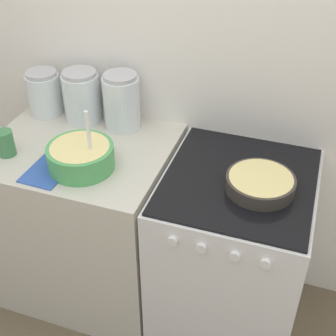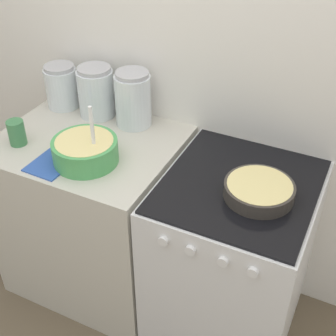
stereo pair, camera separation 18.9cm
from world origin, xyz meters
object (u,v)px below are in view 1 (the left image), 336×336
mixing_bowl (81,155)px  storage_jar_left (45,95)px  tin_can (5,143)px  storage_jar_right (122,105)px  storage_jar_middle (82,99)px  baking_pan (260,183)px  stove (231,255)px

mixing_bowl → storage_jar_left: (-0.39, 0.37, 0.04)m
tin_can → storage_jar_right: bearing=45.1°
mixing_bowl → storage_jar_left: mixing_bowl is taller
mixing_bowl → storage_jar_left: size_ratio=1.27×
storage_jar_left → tin_can: size_ratio=1.90×
storage_jar_middle → tin_can: storage_jar_middle is taller
baking_pan → storage_jar_middle: 0.96m
mixing_bowl → tin_can: (-0.36, -0.02, -0.00)m
baking_pan → tin_can: size_ratio=2.36×
baking_pan → mixing_bowl: bearing=-172.9°
storage_jar_right → storage_jar_left: bearing=180.0°
storage_jar_left → storage_jar_middle: storage_jar_middle is taller
stove → tin_can: bearing=-171.3°
storage_jar_middle → tin_can: 0.43m
storage_jar_middle → storage_jar_right: storage_jar_right is taller
tin_can → baking_pan: bearing=5.8°
stove → storage_jar_middle: size_ratio=3.53×
mixing_bowl → tin_can: mixing_bowl is taller
storage_jar_right → tin_can: size_ratio=2.31×
mixing_bowl → storage_jar_middle: bearing=115.8°
storage_jar_middle → storage_jar_left: bearing=-180.0°
baking_pan → storage_jar_right: bearing=158.8°
storage_jar_right → tin_can: (-0.39, -0.39, -0.06)m
storage_jar_middle → storage_jar_right: bearing=-0.0°
baking_pan → tin_can: bearing=-174.2°
stove → mixing_bowl: 0.83m
baking_pan → tin_can: (-1.09, -0.11, 0.03)m
baking_pan → storage_jar_middle: storage_jar_middle is taller
storage_jar_left → tin_can: storage_jar_left is taller
mixing_bowl → tin_can: bearing=-176.9°
baking_pan → storage_jar_right: (-0.71, 0.28, 0.08)m
mixing_bowl → storage_jar_right: 0.37m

